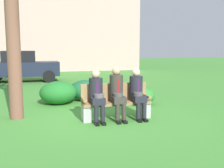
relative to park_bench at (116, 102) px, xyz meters
name	(u,v)px	position (x,y,z in m)	size (l,w,h in m)	color
ground_plane	(101,117)	(-0.34, 0.17, -0.42)	(80.00, 80.00, 0.00)	#418734
park_bench	(116,102)	(0.00, 0.00, 0.00)	(1.75, 0.44, 0.90)	#99754C
seated_man_left	(97,93)	(-0.52, -0.13, 0.29)	(0.34, 0.72, 1.27)	#23232D
seated_man_middle	(117,91)	(0.00, -0.13, 0.32)	(0.34, 0.72, 1.33)	#38332D
seated_man_right	(137,91)	(0.54, -0.13, 0.30)	(0.34, 0.72, 1.28)	#23232D
shrub_near_bench	(85,90)	(-0.33, 2.60, -0.06)	(1.13, 1.04, 0.71)	#1B5A33
shrub_mid_lawn	(141,96)	(1.26, 1.37, -0.13)	(0.91, 0.83, 0.57)	#2D7C2D
shrub_far_lawn	(58,93)	(-1.29, 2.21, -0.04)	(1.19, 1.09, 0.74)	#216F28
parked_car_near	(21,66)	(-2.76, 8.69, 0.42)	(3.92, 1.75, 1.68)	#1E2338
building_backdrop	(48,9)	(-0.80, 18.94, 4.98)	(15.15, 9.41, 10.75)	#C79E96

